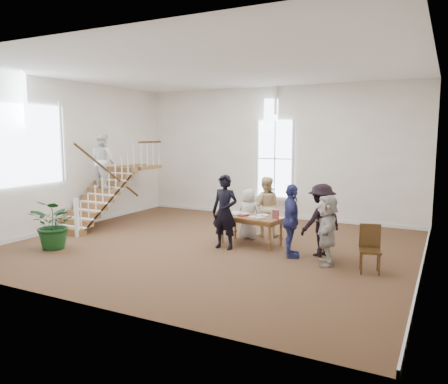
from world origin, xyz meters
The scene contains 12 objects.
ground centered at (0.00, 0.00, 0.00)m, with size 10.00×10.00×0.00m, color #4D2D1E.
room_shell centered at (0.00, 4.39, 0.40)m, with size 10.49×10.00×10.00m.
staircase centered at (-4.34, 0.75, 1.62)m, with size 1.10×4.10×2.92m.
library_table centered at (0.83, 0.54, 0.68)m, with size 1.73×1.03×0.83m.
police_officer centered at (0.39, -0.11, 0.95)m, with size 0.69×0.45×1.89m, color black.
elderly_woman centered at (0.49, 1.14, 0.70)m, with size 0.68×0.44×1.40m, color beige.
person_yellow centered at (0.79, 1.64, 0.85)m, with size 0.83×0.64×1.70m, color beige.
woman_cluster_a centered at (2.14, -0.09, 0.87)m, with size 1.02×0.42×1.74m, color navy.
woman_cluster_b centered at (2.74, 0.36, 0.87)m, with size 1.12×0.64×1.73m, color black.
woman_cluster_c centered at (3.04, -0.29, 0.79)m, with size 1.46×0.46×1.57m, color #B6ADA4.
floor_plant centered at (-3.40, -2.12, 0.64)m, with size 1.15×1.00×1.28m, color #133E18.
side_chair centered at (3.98, -0.38, 0.56)m, with size 0.53×0.53×1.01m.
Camera 1 is at (5.36, -9.76, 2.90)m, focal length 35.00 mm.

